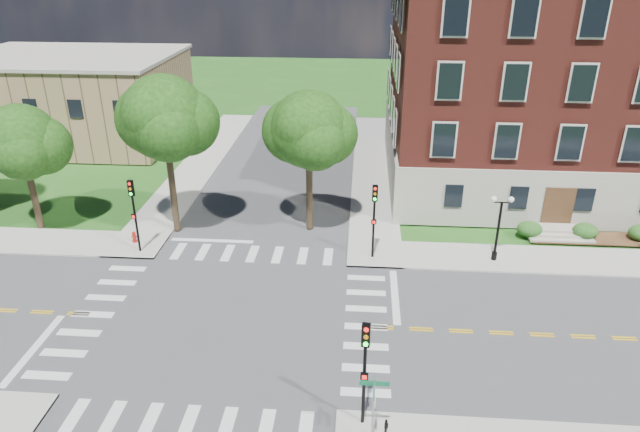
# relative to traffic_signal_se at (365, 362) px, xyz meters

# --- Properties ---
(ground) EXTENTS (160.00, 160.00, 0.00)m
(ground) POSITION_rel_traffic_signal_se_xyz_m (-7.07, 6.62, -3.19)
(ground) COLOR #205317
(ground) RESTS_ON ground
(road_ew) EXTENTS (90.00, 12.00, 0.01)m
(road_ew) POSITION_rel_traffic_signal_se_xyz_m (-7.07, 6.62, -3.18)
(road_ew) COLOR #3D3D3F
(road_ew) RESTS_ON ground
(road_ns) EXTENTS (12.00, 90.00, 0.01)m
(road_ns) POSITION_rel_traffic_signal_se_xyz_m (-7.07, 6.62, -3.18)
(road_ns) COLOR #3D3D3F
(road_ns) RESTS_ON ground
(sidewalk_ne) EXTENTS (34.00, 34.00, 0.12)m
(sidewalk_ne) POSITION_rel_traffic_signal_se_xyz_m (8.31, 22.00, -3.13)
(sidewalk_ne) COLOR #9E9B93
(sidewalk_ne) RESTS_ON ground
(sidewalk_nw) EXTENTS (34.00, 34.00, 0.12)m
(sidewalk_nw) POSITION_rel_traffic_signal_se_xyz_m (-22.44, 22.00, -3.13)
(sidewalk_nw) COLOR #9E9B93
(sidewalk_nw) RESTS_ON ground
(crosswalk_east) EXTENTS (2.20, 10.20, 0.02)m
(crosswalk_east) POSITION_rel_traffic_signal_se_xyz_m (0.13, 6.62, -3.19)
(crosswalk_east) COLOR silver
(crosswalk_east) RESTS_ON ground
(stop_bar_east) EXTENTS (0.40, 5.50, 0.00)m
(stop_bar_east) POSITION_rel_traffic_signal_se_xyz_m (1.73, 9.62, -3.19)
(stop_bar_east) COLOR silver
(stop_bar_east) RESTS_ON ground
(main_building) EXTENTS (30.60, 22.40, 16.50)m
(main_building) POSITION_rel_traffic_signal_se_xyz_m (16.93, 28.62, 5.15)
(main_building) COLOR #A09B8D
(main_building) RESTS_ON ground
(secondary_building) EXTENTS (20.40, 15.40, 8.30)m
(secondary_building) POSITION_rel_traffic_signal_se_xyz_m (-29.07, 36.62, 1.09)
(secondary_building) COLOR olive
(secondary_building) RESTS_ON ground
(tree_b) EXTENTS (4.80, 4.80, 8.60)m
(tree_b) POSITION_rel_traffic_signal_se_xyz_m (-22.31, 16.31, 3.10)
(tree_b) COLOR black
(tree_b) RESTS_ON ground
(tree_c) EXTENTS (5.42, 5.42, 10.57)m
(tree_c) POSITION_rel_traffic_signal_se_xyz_m (-12.80, 16.66, 4.76)
(tree_c) COLOR black
(tree_c) RESTS_ON ground
(tree_d) EXTENTS (5.04, 5.04, 9.52)m
(tree_d) POSITION_rel_traffic_signal_se_xyz_m (-3.78, 17.64, 3.90)
(tree_d) COLOR black
(tree_d) RESTS_ON ground
(traffic_signal_se) EXTENTS (0.35, 0.40, 4.80)m
(traffic_signal_se) POSITION_rel_traffic_signal_se_xyz_m (0.00, 0.00, 0.00)
(traffic_signal_se) COLOR black
(traffic_signal_se) RESTS_ON ground
(traffic_signal_ne) EXTENTS (0.34, 0.38, 4.80)m
(traffic_signal_ne) POSITION_rel_traffic_signal_se_xyz_m (0.49, 13.84, 0.00)
(traffic_signal_ne) COLOR black
(traffic_signal_ne) RESTS_ON ground
(traffic_signal_nw) EXTENTS (0.36, 0.40, 4.80)m
(traffic_signal_nw) POSITION_rel_traffic_signal_se_xyz_m (-14.24, 13.49, 0.00)
(traffic_signal_nw) COLOR black
(traffic_signal_nw) RESTS_ON ground
(twin_lamp_west) EXTENTS (1.36, 0.36, 4.23)m
(twin_lamp_west) POSITION_rel_traffic_signal_se_xyz_m (8.00, 14.07, -0.66)
(twin_lamp_west) COLOR black
(twin_lamp_west) RESTS_ON ground
(street_sign_pole) EXTENTS (1.10, 1.10, 3.10)m
(street_sign_pole) POSITION_rel_traffic_signal_se_xyz_m (0.36, -1.11, -0.88)
(street_sign_pole) COLOR gray
(street_sign_pole) RESTS_ON ground
(push_button_post) EXTENTS (0.14, 0.21, 1.20)m
(push_button_post) POSITION_rel_traffic_signal_se_xyz_m (0.88, -1.08, -2.39)
(push_button_post) COLOR black
(push_button_post) RESTS_ON ground
(fire_hydrant) EXTENTS (0.35, 0.35, 0.75)m
(fire_hydrant) POSITION_rel_traffic_signal_se_xyz_m (-15.03, 14.68, -2.72)
(fire_hydrant) COLOR #AD160D
(fire_hydrant) RESTS_ON ground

